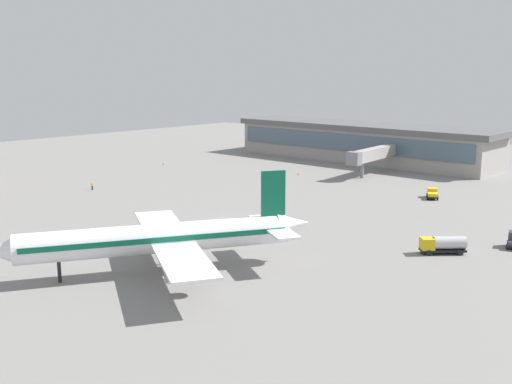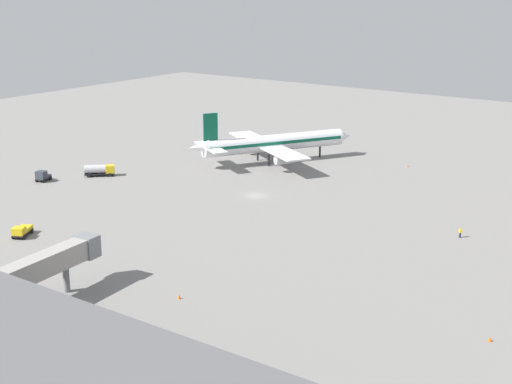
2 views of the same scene
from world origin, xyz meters
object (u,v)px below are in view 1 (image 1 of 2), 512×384
Objects in this scene: safety_cone_mid_apron at (298,174)px; safety_cone_far_side at (163,164)px; fuel_truck at (443,244)px; pushback_tractor at (432,193)px; airplane_at_gate at (161,238)px; ground_crew_worker at (92,186)px.

safety_cone_mid_apron is 1.00× the size of safety_cone_far_side.
pushback_tractor is at bearing -105.66° from fuel_truck.
pushback_tractor is 37.72m from safety_cone_mid_apron.
fuel_truck is 39.34m from pushback_tractor.
airplane_at_gate is 61.63× the size of safety_cone_mid_apron.
safety_cone_far_side is at bearing 17.75° from safety_cone_mid_apron.
fuel_truck is 1.23× the size of pushback_tractor.
airplane_at_gate is 7.75× the size of pushback_tractor.
pushback_tractor is 71.87m from ground_crew_worker.
pushback_tractor is at bearing -173.71° from safety_cone_far_side.
fuel_truck is at bearing 179.46° from pushback_tractor.
pushback_tractor is (-4.26, -66.51, -3.57)m from airplane_at_gate.
airplane_at_gate reaches higher than pushback_tractor.
fuel_truck is at bearing 174.68° from airplane_at_gate.
airplane_at_gate is 6.32× the size of fuel_truck.
safety_cone_far_side is at bearing -147.46° from ground_crew_worker.
safety_cone_mid_apron is at bearing -162.25° from safety_cone_far_side.
safety_cone_far_side is (70.79, -58.23, -4.24)m from airplane_at_gate.
safety_cone_mid_apron and safety_cone_far_side have the same top height.
safety_cone_far_side is at bearing -59.77° from fuel_truck.
airplane_at_gate is 77.84m from safety_cone_mid_apron.
airplane_at_gate is 66.74m from pushback_tractor.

